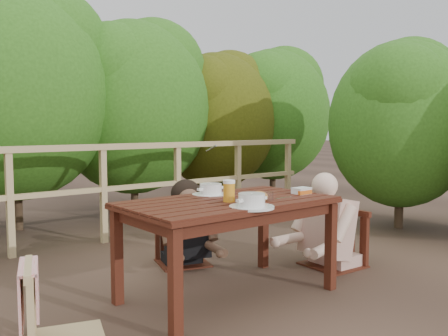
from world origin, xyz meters
TOP-DOWN VIEW (x-y plane):
  - ground at (0.00, 0.00)m, footprint 60.00×60.00m
  - table at (0.00, 0.00)m, footprint 1.45×0.82m
  - chair_left at (-1.15, 0.01)m, footprint 0.54×0.54m
  - chair_far at (0.20, 0.86)m, footprint 0.52×0.52m
  - chair_right at (1.16, 0.01)m, footprint 0.47×0.47m
  - woman at (0.20, 0.88)m, footprint 0.60×0.67m
  - diner_right at (1.19, 0.01)m, footprint 0.69×0.58m
  - railing at (0.00, 2.00)m, footprint 5.60×0.10m
  - hedge_row at (0.40, 3.20)m, footprint 6.60×1.60m
  - soup_near at (-0.07, -0.31)m, footprint 0.29×0.29m
  - soup_far at (0.06, 0.29)m, footprint 0.28×0.28m
  - bread_roll at (0.11, -0.19)m, footprint 0.14×0.11m
  - beer_glass at (-0.06, -0.08)m, footprint 0.08×0.08m
  - tumbler at (0.20, -0.20)m, footprint 0.06×0.06m
  - butter_tub at (0.61, -0.12)m, footprint 0.14×0.10m

SIDE VIEW (x-z plane):
  - ground at x=0.00m, z-range 0.00..0.00m
  - table at x=0.00m, z-range 0.00..0.67m
  - chair_far at x=0.20m, z-range 0.00..0.84m
  - chair_left at x=-1.15m, z-range 0.00..0.86m
  - chair_right at x=1.16m, z-range 0.00..0.90m
  - railing at x=0.00m, z-range 0.00..1.01m
  - woman at x=0.20m, z-range 0.00..1.14m
  - diner_right at x=1.19m, z-range 0.00..1.33m
  - butter_tub at x=0.61m, z-range 0.67..0.73m
  - tumbler at x=0.20m, z-range 0.67..0.74m
  - bread_roll at x=0.11m, z-range 0.67..0.75m
  - soup_far at x=0.06m, z-range 0.67..0.76m
  - soup_near at x=-0.07m, z-range 0.67..0.77m
  - beer_glass at x=-0.06m, z-range 0.67..0.83m
  - hedge_row at x=0.40m, z-range 0.00..3.80m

